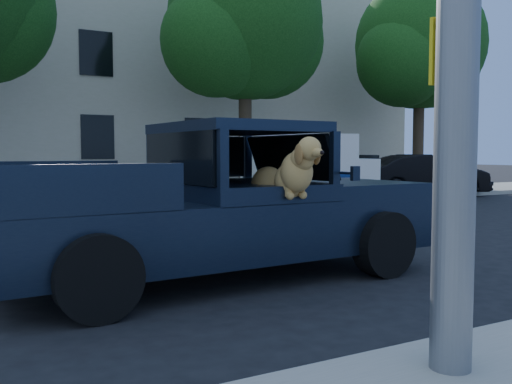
% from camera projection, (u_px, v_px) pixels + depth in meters
% --- Properties ---
extents(ground, '(120.00, 120.00, 0.00)m').
position_uv_depth(ground, '(255.00, 261.00, 8.63)').
color(ground, black).
rests_on(ground, ground).
extents(far_sidewalk, '(60.00, 4.00, 0.15)m').
position_uv_depth(far_sidewalk, '(101.00, 206.00, 16.62)').
color(far_sidewalk, gray).
rests_on(far_sidewalk, ground).
extents(lane_stripes, '(21.60, 0.14, 0.01)m').
position_uv_depth(lane_stripes, '(259.00, 227.00, 12.56)').
color(lane_stripes, silver).
rests_on(lane_stripes, ground).
extents(street_tree_mid, '(6.00, 5.20, 8.60)m').
position_uv_depth(street_tree_mid, '(246.00, 31.00, 19.05)').
color(street_tree_mid, '#332619').
rests_on(street_tree_mid, ground).
extents(street_tree_right, '(6.00, 5.20, 8.60)m').
position_uv_depth(street_tree_right, '(420.00, 51.00, 22.96)').
color(street_tree_right, '#332619').
rests_on(street_tree_right, ground).
extents(building_main, '(26.00, 6.00, 9.00)m').
position_uv_depth(building_main, '(127.00, 85.00, 24.13)').
color(building_main, '#C1B59F').
rests_on(building_main, ground).
extents(pickup_truck, '(5.76, 2.98, 2.03)m').
position_uv_depth(pickup_truck, '(212.00, 227.00, 7.36)').
color(pickup_truck, black).
rests_on(pickup_truck, ground).
extents(mail_truck, '(4.33, 2.73, 2.21)m').
position_uv_depth(mail_truck, '(306.00, 174.00, 17.96)').
color(mail_truck, silver).
rests_on(mail_truck, ground).
extents(parked_sedan, '(3.04, 5.04, 1.57)m').
position_uv_depth(parked_sedan, '(423.00, 175.00, 21.19)').
color(parked_sedan, black).
rests_on(parked_sedan, ground).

